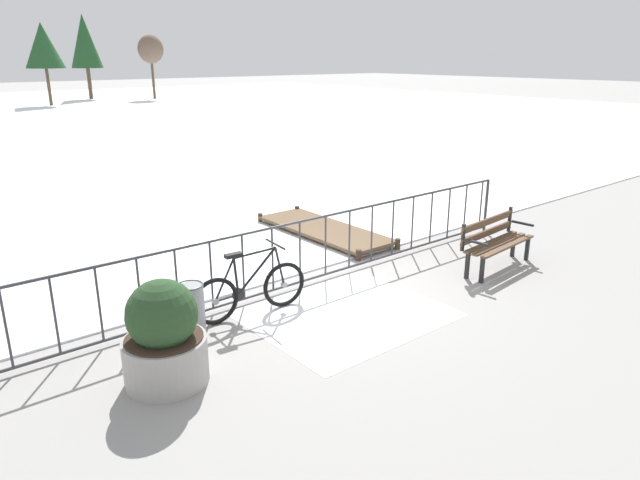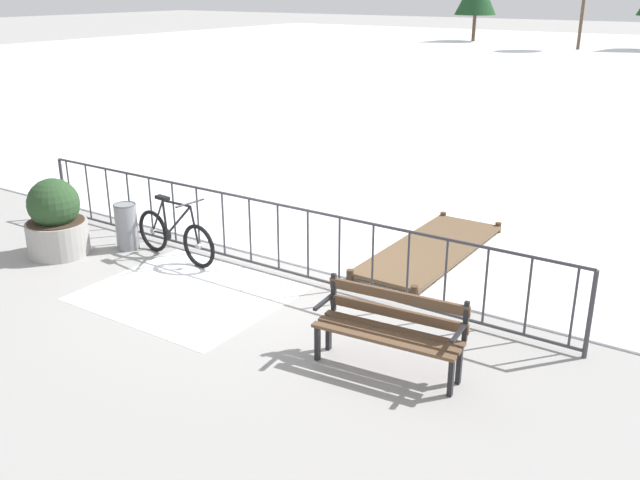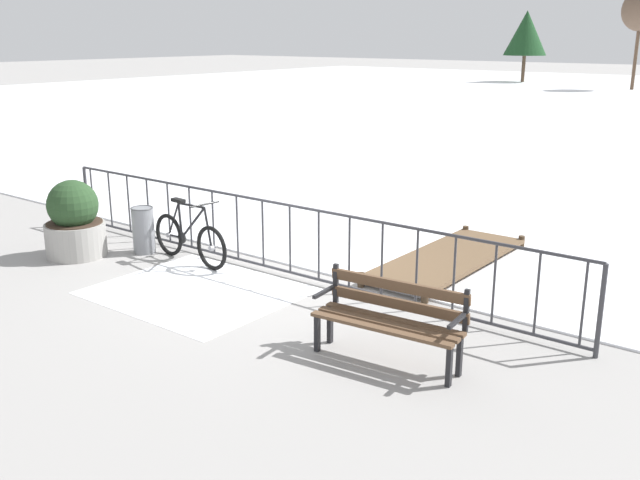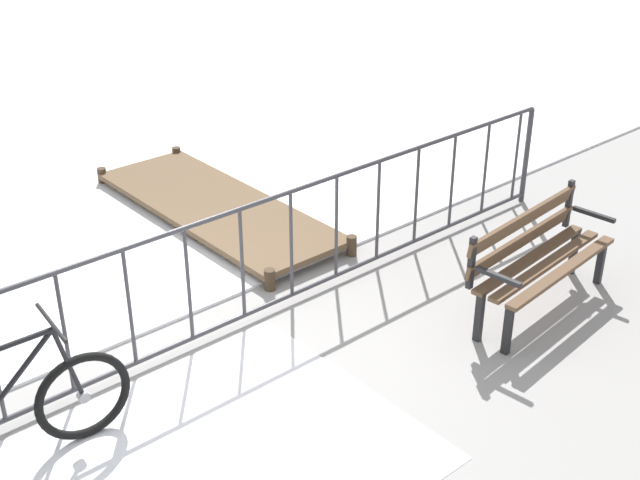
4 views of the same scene
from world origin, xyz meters
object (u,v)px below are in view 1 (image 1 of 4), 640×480
(planter_with_shrub, at_px, (164,337))
(trash_bin, at_px, (191,311))
(park_bench, at_px, (495,239))
(bicycle_near_railing, at_px, (251,290))

(planter_with_shrub, height_order, trash_bin, planter_with_shrub)
(park_bench, relative_size, planter_with_shrub, 1.37)
(park_bench, bearing_deg, bicycle_near_railing, 166.54)
(bicycle_near_railing, height_order, trash_bin, bicycle_near_railing)
(bicycle_near_railing, relative_size, trash_bin, 2.33)
(bicycle_near_railing, bearing_deg, park_bench, -13.46)
(park_bench, bearing_deg, planter_with_shrub, 178.50)
(bicycle_near_railing, xyz_separation_m, park_bench, (4.19, -1.00, 0.14))
(planter_with_shrub, xyz_separation_m, trash_bin, (0.70, 0.75, -0.17))
(bicycle_near_railing, height_order, planter_with_shrub, planter_with_shrub)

